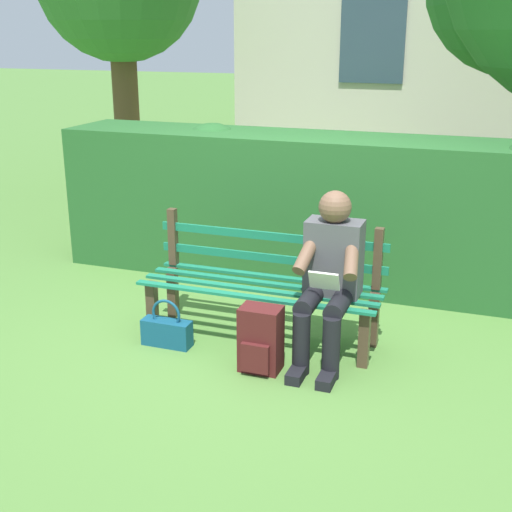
{
  "coord_description": "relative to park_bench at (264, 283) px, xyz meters",
  "views": [
    {
      "loc": [
        -1.51,
        4.31,
        2.16
      ],
      "look_at": [
        0.0,
        0.1,
        0.67
      ],
      "focal_mm": 47.92,
      "sensor_mm": 36.0,
      "label": 1
    }
  ],
  "objects": [
    {
      "name": "backpack",
      "position": [
        -0.16,
        0.51,
        -0.2
      ],
      "size": [
        0.27,
        0.26,
        0.45
      ],
      "color": "#4C1919",
      "rests_on": "ground"
    },
    {
      "name": "park_bench",
      "position": [
        0.0,
        0.0,
        0.0
      ],
      "size": [
        1.74,
        0.5,
        0.87
      ],
      "color": "#4C3828",
      "rests_on": "ground"
    },
    {
      "name": "person_seated",
      "position": [
        -0.52,
        0.16,
        0.19
      ],
      "size": [
        0.44,
        0.73,
        1.15
      ],
      "color": "#4C4C51",
      "rests_on": "ground"
    },
    {
      "name": "hedge_backdrop",
      "position": [
        -0.34,
        -1.33,
        0.28
      ],
      "size": [
        5.2,
        0.87,
        1.46
      ],
      "color": "#265B28",
      "rests_on": "ground"
    },
    {
      "name": "handbag",
      "position": [
        0.6,
        0.39,
        -0.3
      ],
      "size": [
        0.36,
        0.12,
        0.35
      ],
      "color": "navy",
      "rests_on": "ground"
    },
    {
      "name": "ground",
      "position": [
        0.0,
        0.07,
        -0.41
      ],
      "size": [
        60.0,
        60.0,
        0.0
      ],
      "primitive_type": "plane",
      "color": "#517F38"
    }
  ]
}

